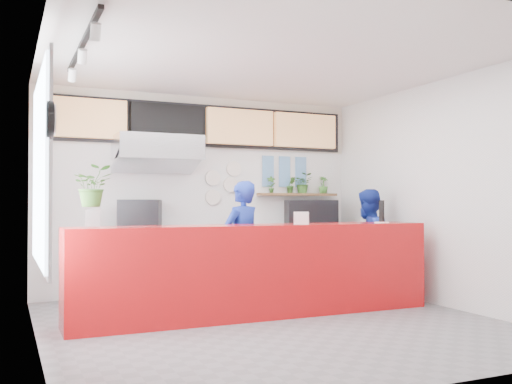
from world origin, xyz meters
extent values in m
plane|color=slate|center=(0.00, 0.00, 0.00)|extent=(5.00, 5.00, 0.00)
plane|color=silver|center=(0.00, 0.00, 3.00)|extent=(5.00, 5.00, 0.00)
plane|color=white|center=(0.00, 2.50, 1.50)|extent=(5.00, 0.00, 5.00)
plane|color=white|center=(-2.50, 0.00, 1.50)|extent=(0.00, 5.00, 5.00)
plane|color=white|center=(2.50, 0.00, 1.50)|extent=(0.00, 5.00, 5.00)
cube|color=#B80D0F|center=(0.00, 0.40, 0.55)|extent=(4.50, 0.60, 1.10)
cube|color=beige|center=(0.00, 2.49, 2.60)|extent=(5.00, 0.02, 0.80)
cube|color=#B2B5BA|center=(-0.80, 2.20, 0.45)|extent=(1.80, 0.60, 0.90)
cube|color=black|center=(-1.03, 2.20, 1.15)|extent=(0.72, 0.72, 0.51)
cube|color=#B2B5BA|center=(-0.80, 2.15, 2.15)|extent=(1.20, 0.70, 0.35)
cube|color=#B2B5BA|center=(-0.80, 2.15, 1.95)|extent=(1.20, 0.69, 0.31)
cube|color=#B2B5BA|center=(1.50, 2.20, 0.45)|extent=(1.80, 0.60, 0.90)
cube|color=black|center=(1.72, 2.20, 1.15)|extent=(0.92, 0.78, 0.51)
cube|color=#B1B4B8|center=(1.72, 2.20, 1.38)|extent=(0.64, 0.50, 0.05)
cube|color=brown|center=(1.60, 2.40, 1.50)|extent=(1.40, 0.18, 0.04)
cube|color=tan|center=(-1.75, 2.38, 2.55)|extent=(1.10, 0.10, 0.55)
cube|color=black|center=(-0.59, 2.38, 2.55)|extent=(1.10, 0.10, 0.55)
cube|color=tan|center=(0.57, 2.38, 2.55)|extent=(1.10, 0.10, 0.55)
cube|color=tan|center=(1.73, 2.38, 2.55)|extent=(1.10, 0.10, 0.55)
cube|color=black|center=(0.00, 2.46, 2.55)|extent=(4.80, 0.04, 0.65)
cube|color=silver|center=(-2.47, 0.30, 1.70)|extent=(0.04, 2.20, 1.90)
cube|color=#B2B5BA|center=(-2.45, 0.30, 1.70)|extent=(0.03, 2.30, 2.00)
cylinder|color=black|center=(-2.46, -0.90, 2.05)|extent=(0.05, 0.30, 0.30)
cylinder|color=white|center=(-2.43, -0.90, 2.05)|extent=(0.02, 0.26, 0.26)
cube|color=black|center=(-2.10, 0.00, 2.94)|extent=(0.05, 2.40, 0.04)
cylinder|color=silver|center=(0.15, 2.47, 1.75)|extent=(0.24, 0.03, 0.24)
cylinder|color=silver|center=(0.45, 2.47, 1.65)|extent=(0.24, 0.03, 0.24)
cylinder|color=silver|center=(0.15, 2.47, 1.45)|extent=(0.24, 0.03, 0.24)
cylinder|color=silver|center=(0.50, 2.47, 1.90)|extent=(0.24, 0.03, 0.24)
cube|color=#598CBF|center=(1.10, 2.48, 2.00)|extent=(0.20, 0.02, 0.25)
cube|color=#598CBF|center=(1.40, 2.48, 2.00)|extent=(0.20, 0.02, 0.25)
cube|color=#598CBF|center=(1.70, 2.48, 2.00)|extent=(0.20, 0.02, 0.25)
cube|color=#598CBF|center=(1.10, 2.48, 1.75)|extent=(0.20, 0.02, 0.25)
cube|color=#598CBF|center=(1.40, 2.48, 1.75)|extent=(0.20, 0.02, 0.25)
cube|color=#598CBF|center=(1.70, 2.48, 1.75)|extent=(0.20, 0.02, 0.25)
imported|color=navy|center=(0.04, 1.02, 0.82)|extent=(0.71, 0.60, 1.65)
imported|color=navy|center=(2.02, 1.04, 0.78)|extent=(0.94, 0.86, 1.56)
imported|color=#336523|center=(1.12, 2.40, 1.66)|extent=(0.17, 0.14, 0.28)
imported|color=#336523|center=(1.48, 2.40, 1.65)|extent=(0.17, 0.14, 0.27)
imported|color=#336523|center=(1.70, 2.40, 1.69)|extent=(0.38, 0.36, 0.33)
imported|color=#336523|center=(2.08, 2.40, 1.66)|extent=(0.17, 0.16, 0.29)
cylinder|color=silver|center=(-1.94, 0.38, 1.20)|extent=(0.21, 0.21, 0.20)
imported|color=#336523|center=(-1.94, 0.38, 1.54)|extent=(0.41, 0.36, 0.45)
cube|color=white|center=(0.55, 0.34, 1.18)|extent=(0.20, 0.17, 0.15)
cylinder|color=white|center=(1.74, 0.32, 1.11)|extent=(0.23, 0.23, 0.01)
cylinder|color=black|center=(1.74, 0.32, 1.26)|extent=(0.09, 0.09, 0.28)
camera|label=1|loc=(-2.80, -5.85, 1.36)|focal=40.00mm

